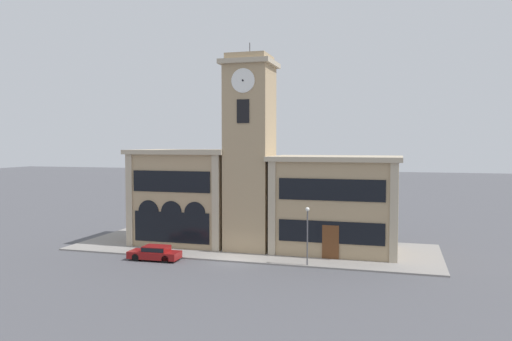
% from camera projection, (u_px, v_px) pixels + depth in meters
% --- Properties ---
extents(ground_plane, '(300.00, 300.00, 0.00)m').
position_uv_depth(ground_plane, '(232.00, 262.00, 43.96)').
color(ground_plane, '#4C4C51').
extents(sidewalk_kerb, '(36.02, 12.51, 0.15)m').
position_uv_depth(sidewalk_kerb, '(252.00, 247.00, 49.96)').
color(sidewalk_kerb, gray).
rests_on(sidewalk_kerb, ground_plane).
extents(clock_tower, '(4.96, 4.96, 20.20)m').
position_uv_depth(clock_tower, '(250.00, 153.00, 48.59)').
color(clock_tower, tan).
rests_on(clock_tower, ground_plane).
extents(town_hall_left_wing, '(10.65, 7.97, 9.86)m').
position_uv_depth(town_hall_left_wing, '(187.00, 196.00, 52.32)').
color(town_hall_left_wing, tan).
rests_on(town_hall_left_wing, ground_plane).
extents(town_hall_right_wing, '(12.28, 7.97, 9.28)m').
position_uv_depth(town_hall_right_wing, '(336.00, 204.00, 47.99)').
color(town_hall_right_wing, tan).
rests_on(town_hall_right_wing, ground_plane).
extents(parked_car_near, '(4.68, 1.96, 1.30)m').
position_uv_depth(parked_car_near, '(155.00, 253.00, 44.79)').
color(parked_car_near, maroon).
rests_on(parked_car_near, ground_plane).
extents(street_lamp, '(0.36, 0.36, 4.96)m').
position_uv_depth(street_lamp, '(307.00, 226.00, 42.23)').
color(street_lamp, '#4C4C51').
rests_on(street_lamp, sidewalk_kerb).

